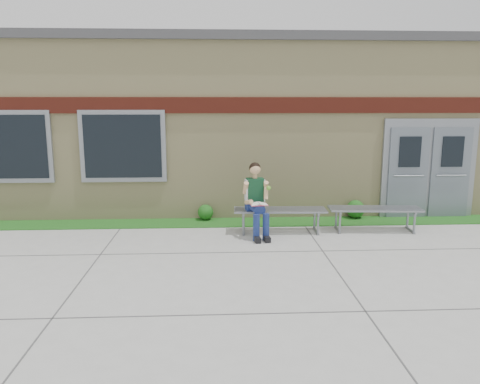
{
  "coord_description": "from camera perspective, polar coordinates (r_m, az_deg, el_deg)",
  "views": [
    {
      "loc": [
        -0.91,
        -7.57,
        2.68
      ],
      "look_at": [
        -0.45,
        1.7,
        0.88
      ],
      "focal_mm": 35.0,
      "sensor_mm": 36.0,
      "label": 1
    }
  ],
  "objects": [
    {
      "name": "shrub_mid",
      "position": [
        10.72,
        -4.22,
        -2.47
      ],
      "size": [
        0.35,
        0.35,
        0.35
      ],
      "primitive_type": "sphere",
      "color": "#174612",
      "rests_on": "grass_strip"
    },
    {
      "name": "grass_strip",
      "position": [
        10.56,
        2.2,
        -3.69
      ],
      "size": [
        16.0,
        0.8,
        0.02
      ],
      "primitive_type": "cube",
      "color": "#174612",
      "rests_on": "ground"
    },
    {
      "name": "ground",
      "position": [
        8.08,
        3.83,
        -8.42
      ],
      "size": [
        80.0,
        80.0,
        0.0
      ],
      "primitive_type": "plane",
      "color": "#9E9E99",
      "rests_on": "ground"
    },
    {
      "name": "school_building",
      "position": [
        13.6,
        1.0,
        8.53
      ],
      "size": [
        16.2,
        6.22,
        4.2
      ],
      "color": "beige",
      "rests_on": "ground"
    },
    {
      "name": "girl",
      "position": [
        9.38,
        2.04,
        -0.79
      ],
      "size": [
        0.56,
        0.91,
        1.48
      ],
      "rotation": [
        0.0,
        0.0,
        0.13
      ],
      "color": "navy",
      "rests_on": "ground"
    },
    {
      "name": "bench_left",
      "position": [
        9.74,
        4.89,
        -2.72
      ],
      "size": [
        1.92,
        0.6,
        0.49
      ],
      "rotation": [
        0.0,
        0.0,
        -0.04
      ],
      "color": "gray",
      "rests_on": "ground"
    },
    {
      "name": "shrub_east",
      "position": [
        11.18,
        13.91,
        -2.03
      ],
      "size": [
        0.42,
        0.42,
        0.42
      ],
      "primitive_type": "sphere",
      "color": "#174612",
      "rests_on": "grass_strip"
    },
    {
      "name": "bench_right",
      "position": [
        10.2,
        16.11,
        -2.49
      ],
      "size": [
        1.94,
        0.67,
        0.5
      ],
      "rotation": [
        0.0,
        0.0,
        -0.07
      ],
      "color": "gray",
      "rests_on": "ground"
    }
  ]
}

